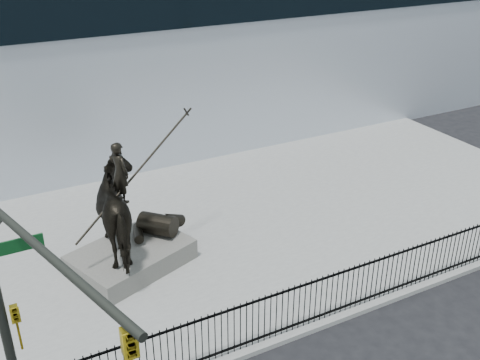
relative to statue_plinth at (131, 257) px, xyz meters
name	(u,v)px	position (x,y,z in m)	size (l,w,h in m)	color
plaza	(206,235)	(2.96, 0.71, -0.41)	(30.00, 12.00, 0.15)	gray
building	(97,42)	(2.96, 13.71, 4.02)	(44.00, 14.00, 9.00)	silver
picket_fence	(294,308)	(2.96, -5.04, 0.42)	(22.10, 0.10, 1.50)	black
statue_plinth	(131,257)	(0.00, 0.00, 0.00)	(3.56, 2.45, 0.67)	#5D5B55
equestrian_statue	(128,209)	(0.06, 0.02, 1.73)	(4.31, 3.48, 3.87)	black
traffic_signal_left	(24,342)	(-3.79, -6.91, 3.55)	(1.52, 4.84, 7.00)	#242722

